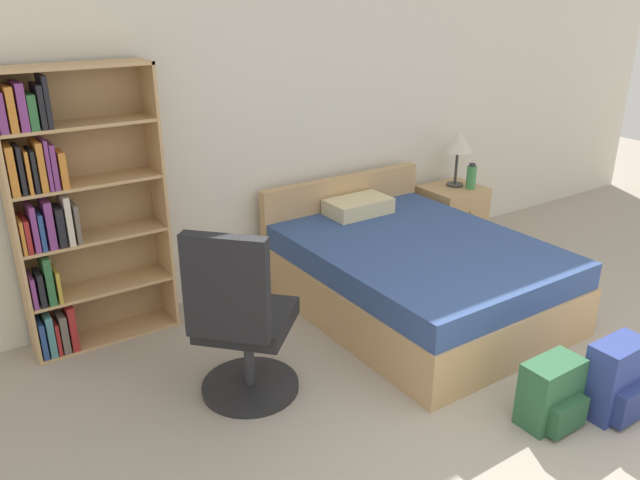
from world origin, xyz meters
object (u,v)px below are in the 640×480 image
at_px(office_chair, 241,326).
at_px(table_lamp, 458,142).
at_px(water_bottle, 471,177).
at_px(backpack_blue, 616,381).
at_px(bed, 411,272).
at_px(nightstand, 451,217).
at_px(bookshelf, 69,212).
at_px(backpack_green, 552,394).

height_order(office_chair, table_lamp, office_chair).
xyz_separation_m(water_bottle, backpack_blue, (-1.08, -2.13, -0.45)).
distance_m(bed, nightstand, 1.27).
xyz_separation_m(bed, backpack_blue, (0.09, -1.56, -0.07)).
xyz_separation_m(office_chair, table_lamp, (2.64, 1.03, 0.47)).
bearing_deg(bookshelf, backpack_green, -50.72).
relative_size(water_bottle, backpack_blue, 0.51).
distance_m(office_chair, backpack_green, 1.70).
distance_m(water_bottle, backpack_blue, 2.43).
height_order(water_bottle, backpack_green, water_bottle).
distance_m(nightstand, backpack_green, 2.49).
xyz_separation_m(table_lamp, backpack_green, (-1.37, -2.12, -0.77)).
relative_size(bed, backpack_blue, 4.38).
xyz_separation_m(table_lamp, backpack_blue, (-1.02, -2.26, -0.74)).
bearing_deg(water_bottle, table_lamp, 112.47).
bearing_deg(backpack_blue, bookshelf, 132.50).
relative_size(bed, table_lamp, 3.88).
bearing_deg(backpack_green, bed, 79.50).
xyz_separation_m(table_lamp, water_bottle, (0.05, -0.13, -0.28)).
distance_m(table_lamp, backpack_blue, 2.59).
relative_size(nightstand, table_lamp, 1.13).
relative_size(bookshelf, backpack_green, 4.83).
distance_m(table_lamp, backpack_green, 2.64).
height_order(bookshelf, table_lamp, bookshelf).
bearing_deg(backpack_blue, office_chair, 142.66).
height_order(table_lamp, water_bottle, table_lamp).
distance_m(bookshelf, nightstand, 3.23).
distance_m(bookshelf, office_chair, 1.35).
height_order(bed, nightstand, bed).
xyz_separation_m(bookshelf, office_chair, (0.57, -1.15, -0.44)).
bearing_deg(water_bottle, backpack_green, -125.70).
bearing_deg(nightstand, water_bottle, -48.69).
height_order(bookshelf, backpack_green, bookshelf).
distance_m(nightstand, table_lamp, 0.67).
bearing_deg(bookshelf, table_lamp, -2.05).
bearing_deg(bookshelf, office_chair, -63.78).
height_order(backpack_blue, backpack_green, backpack_blue).
bearing_deg(backpack_green, table_lamp, 57.07).
xyz_separation_m(office_chair, backpack_blue, (1.61, -1.23, -0.26)).
xyz_separation_m(nightstand, table_lamp, (0.04, 0.02, 0.67)).
distance_m(bookshelf, table_lamp, 3.21).
distance_m(office_chair, water_bottle, 2.85).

